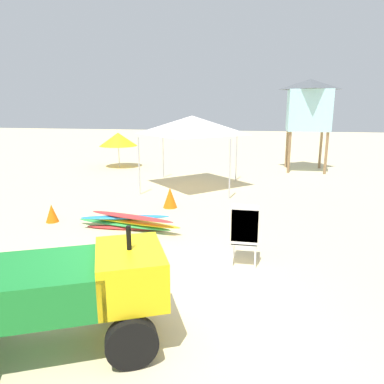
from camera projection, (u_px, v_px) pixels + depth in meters
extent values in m
plane|color=beige|center=(155.00, 307.00, 5.31)|extent=(80.00, 80.00, 0.00)
cube|color=#197A2D|center=(26.00, 287.00, 4.16)|extent=(2.10, 1.76, 0.50)
cube|color=yellow|center=(130.00, 272.00, 4.43)|extent=(1.19, 1.33, 0.60)
cylinder|color=black|center=(129.00, 238.00, 4.33)|extent=(0.08, 0.08, 0.30)
cylinder|color=black|center=(125.00, 295.00, 5.08)|extent=(0.62, 0.42, 0.60)
cylinder|color=black|center=(132.00, 343.00, 4.04)|extent=(0.62, 0.42, 0.60)
cube|color=white|center=(245.00, 241.00, 6.72)|extent=(0.48, 0.48, 0.04)
cube|color=white|center=(244.00, 235.00, 6.47)|extent=(0.48, 0.04, 0.40)
cube|color=white|center=(245.00, 236.00, 6.70)|extent=(0.48, 0.48, 0.04)
cube|color=white|center=(245.00, 230.00, 6.44)|extent=(0.48, 0.04, 0.40)
cube|color=white|center=(245.00, 232.00, 6.68)|extent=(0.48, 0.48, 0.04)
cube|color=white|center=(245.00, 225.00, 6.42)|extent=(0.48, 0.04, 0.40)
cube|color=white|center=(245.00, 227.00, 6.66)|extent=(0.48, 0.48, 0.04)
cube|color=white|center=(245.00, 221.00, 6.40)|extent=(0.48, 0.04, 0.40)
cube|color=white|center=(245.00, 223.00, 6.64)|extent=(0.48, 0.48, 0.04)
cube|color=white|center=(245.00, 216.00, 6.38)|extent=(0.48, 0.04, 0.40)
cylinder|color=white|center=(256.00, 249.00, 6.94)|extent=(0.04, 0.04, 0.42)
cylinder|color=white|center=(234.00, 247.00, 7.01)|extent=(0.04, 0.04, 0.42)
cylinder|color=white|center=(255.00, 258.00, 6.54)|extent=(0.04, 0.04, 0.42)
cylinder|color=white|center=(232.00, 256.00, 6.61)|extent=(0.04, 0.04, 0.42)
ellipsoid|color=red|center=(126.00, 227.00, 8.69)|extent=(1.98, 0.42, 0.08)
ellipsoid|color=green|center=(123.00, 224.00, 8.66)|extent=(2.52, 0.65, 0.08)
ellipsoid|color=yellow|center=(133.00, 222.00, 8.60)|extent=(2.52, 0.74, 0.08)
ellipsoid|color=#268CCC|center=(125.00, 217.00, 8.70)|extent=(2.16, 0.77, 0.08)
ellipsoid|color=red|center=(131.00, 217.00, 8.47)|extent=(2.24, 0.75, 0.08)
cylinder|color=#B2B2B7|center=(139.00, 166.00, 11.90)|extent=(0.05, 0.05, 1.93)
cylinder|color=#B2B2B7|center=(230.00, 169.00, 11.35)|extent=(0.05, 0.05, 1.93)
cylinder|color=#B2B2B7|center=(163.00, 155.00, 14.77)|extent=(0.05, 0.05, 1.93)
cylinder|color=#B2B2B7|center=(236.00, 156.00, 14.23)|extent=(0.05, 0.05, 1.93)
pyramid|color=silver|center=(192.00, 125.00, 12.76)|extent=(3.01, 3.01, 0.65)
cylinder|color=olive|center=(289.00, 152.00, 15.87)|extent=(0.12, 0.12, 1.83)
cylinder|color=olive|center=(326.00, 153.00, 15.58)|extent=(0.12, 0.12, 1.83)
cylinder|color=olive|center=(287.00, 149.00, 17.36)|extent=(0.12, 0.12, 1.83)
cylinder|color=olive|center=(321.00, 149.00, 17.07)|extent=(0.12, 0.12, 1.83)
cube|color=#A6E4EE|center=(308.00, 110.00, 16.05)|extent=(1.80, 1.80, 1.80)
pyramid|color=#4C5156|center=(310.00, 84.00, 15.79)|extent=(1.98, 1.98, 0.45)
cylinder|color=beige|center=(119.00, 150.00, 17.45)|extent=(0.04, 0.04, 1.67)
cone|color=yellow|center=(118.00, 139.00, 17.33)|extent=(1.82, 1.82, 0.64)
cone|color=orange|center=(52.00, 213.00, 9.18)|extent=(0.33, 0.33, 0.47)
cone|color=orange|center=(170.00, 198.00, 10.48)|extent=(0.42, 0.42, 0.60)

